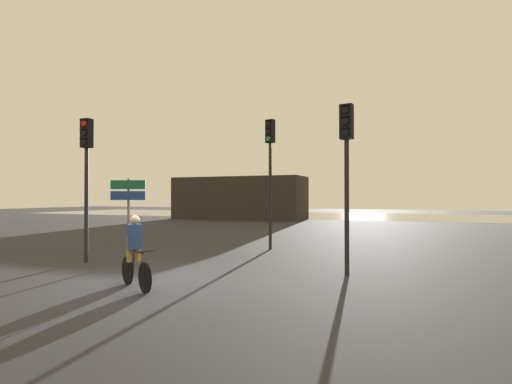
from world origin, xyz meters
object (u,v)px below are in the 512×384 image
traffic_light_near_right (347,156)px  direction_sign_post (128,204)px  traffic_light_center (270,160)px  distant_building (239,198)px  traffic_light_near_left (86,162)px  cyclist (135,251)px

traffic_light_near_right → direction_sign_post: traffic_light_near_right is taller
traffic_light_center → traffic_light_near_right: bearing=145.9°
distant_building → direction_sign_post: size_ratio=4.67×
traffic_light_near_left → traffic_light_center: traffic_light_center is taller
traffic_light_center → direction_sign_post: traffic_light_center is taller
traffic_light_center → traffic_light_near_left: bearing=64.3°
direction_sign_post → cyclist: size_ratio=1.60×
distant_building → traffic_light_center: (10.07, -18.98, 1.53)m
distant_building → traffic_light_center: size_ratio=2.42×
traffic_light_near_right → traffic_light_near_left: size_ratio=0.99×
traffic_light_near_left → traffic_light_center: bearing=-135.9°
distant_building → direction_sign_post: bearing=-73.4°
cyclist → distant_building: bearing=-129.5°
distant_building → traffic_light_center: bearing=-62.1°
traffic_light_near_left → distant_building: bearing=-82.2°
traffic_light_near_left → cyclist: (3.71, -2.26, -2.28)m
traffic_light_center → direction_sign_post: bearing=69.8°
direction_sign_post → traffic_light_near_right: bearing=163.9°
traffic_light_center → cyclist: size_ratio=3.10×
direction_sign_post → distant_building: bearing=-92.9°
traffic_light_center → direction_sign_post: (-3.07, -4.47, -1.66)m
distant_building → traffic_light_near_left: 24.73m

